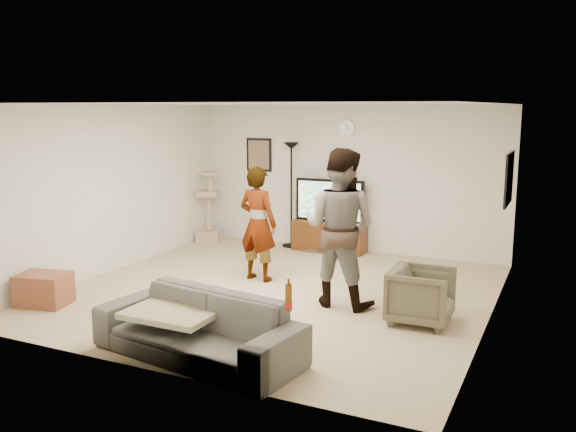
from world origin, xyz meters
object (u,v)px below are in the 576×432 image
at_px(sofa, 198,327).
at_px(floor_lamp, 291,195).
at_px(tv_stand, 329,236).
at_px(armchair, 421,296).
at_px(person_left, 258,224).
at_px(beer_bottle, 289,298).
at_px(person_right, 339,228).
at_px(side_table, 44,289).
at_px(tv, 330,200).
at_px(cat_tree, 209,206).

bearing_deg(sofa, floor_lamp, 112.89).
relative_size(tv_stand, armchair, 1.77).
bearing_deg(person_left, beer_bottle, 130.48).
bearing_deg(sofa, person_left, 114.34).
height_order(person_left, armchair, person_left).
xyz_separation_m(floor_lamp, person_right, (1.91, -2.69, 0.06)).
bearing_deg(armchair, tv_stand, 37.16).
bearing_deg(sofa, side_table, 177.04).
distance_m(tv_stand, armchair, 3.66).
distance_m(floor_lamp, side_table, 4.59).
height_order(tv, floor_lamp, floor_lamp).
bearing_deg(cat_tree, armchair, -30.31).
bearing_deg(person_left, tv, -90.04).
relative_size(person_right, side_table, 3.25).
distance_m(sofa, beer_bottle, 1.09).
xyz_separation_m(person_right, armchair, (1.10, -0.23, -0.66)).
bearing_deg(tv_stand, floor_lamp, 176.56).
bearing_deg(floor_lamp, person_right, -54.63).
height_order(cat_tree, beer_bottle, cat_tree).
height_order(tv_stand, cat_tree, cat_tree).
bearing_deg(armchair, tv, 37.16).
height_order(tv, beer_bottle, tv).
relative_size(floor_lamp, person_right, 0.94).
height_order(tv_stand, sofa, sofa).
distance_m(tv, sofa, 4.86).
bearing_deg(side_table, floor_lamp, 71.56).
relative_size(tv, sofa, 0.57).
bearing_deg(floor_lamp, tv_stand, -3.44).
xyz_separation_m(person_left, beer_bottle, (1.76, -2.71, -0.06)).
bearing_deg(sofa, tv, 104.39).
distance_m(person_left, armchair, 2.70).
xyz_separation_m(tv_stand, sofa, (0.48, -4.80, 0.05)).
distance_m(person_right, sofa, 2.36).
bearing_deg(sofa, beer_bottle, 8.64).
relative_size(cat_tree, sofa, 0.61).
height_order(sofa, beer_bottle, beer_bottle).
distance_m(armchair, side_table, 4.65).
height_order(cat_tree, person_right, person_right).
height_order(person_right, armchair, person_right).
relative_size(cat_tree, side_table, 2.17).
bearing_deg(person_left, floor_lamp, -70.08).
xyz_separation_m(tv_stand, beer_bottle, (1.48, -4.80, 0.50)).
height_order(tv, person_right, person_right).
distance_m(beer_bottle, armchair, 2.13).
relative_size(tv, side_table, 2.02).
xyz_separation_m(floor_lamp, armchair, (3.00, -2.92, -0.60)).
relative_size(tv_stand, cat_tree, 0.95).
height_order(cat_tree, sofa, cat_tree).
distance_m(cat_tree, sofa, 5.39).
height_order(floor_lamp, cat_tree, floor_lamp).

